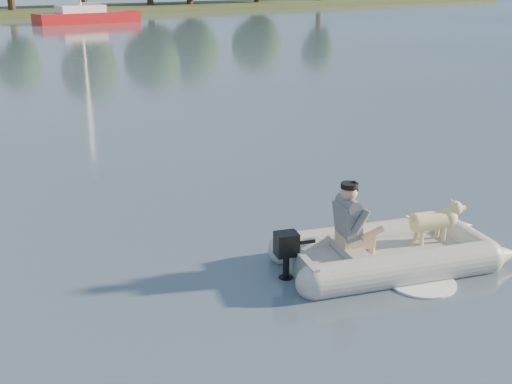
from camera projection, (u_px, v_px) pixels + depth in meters
water at (364, 295)px, 8.51m from camera, size 160.00×160.00×0.00m
dinghy at (394, 225)px, 9.27m from camera, size 5.66×4.90×1.38m
man at (349, 218)px, 9.06m from camera, size 0.87×0.80×1.07m
dog at (431, 224)px, 9.53m from camera, size 0.98×0.59×0.62m
outboard_motor at (286, 258)px, 8.90m from camera, size 0.48×0.40×0.78m
sailboat at (86, 17)px, 53.68m from camera, size 8.70×2.88×11.85m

